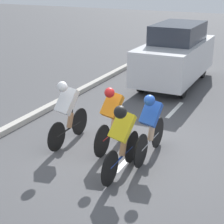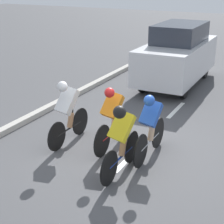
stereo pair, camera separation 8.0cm
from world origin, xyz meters
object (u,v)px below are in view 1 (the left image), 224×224
cyclist_white (67,110)px  support_car (176,54)px  cyclist_orange (112,116)px  cyclist_blue (150,124)px  cyclist_yellow (122,137)px

cyclist_white → support_car: support_car is taller
cyclist_white → cyclist_orange: size_ratio=0.98×
cyclist_white → support_car: size_ratio=0.38×
cyclist_orange → support_car: bearing=-87.0°
cyclist_blue → cyclist_orange: cyclist_orange is taller
cyclist_orange → cyclist_white: bearing=11.0°
cyclist_blue → cyclist_yellow: cyclist_yellow is taller
cyclist_blue → support_car: support_car is taller
cyclist_blue → cyclist_orange: size_ratio=1.01×
cyclist_yellow → cyclist_blue: bearing=-104.7°
cyclist_blue → support_car: (1.17, -5.55, 0.27)m
cyclist_orange → cyclist_yellow: bearing=125.0°
cyclist_blue → cyclist_yellow: size_ratio=1.01×
cyclist_orange → support_car: size_ratio=0.39×
support_car → cyclist_blue: bearing=101.9°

